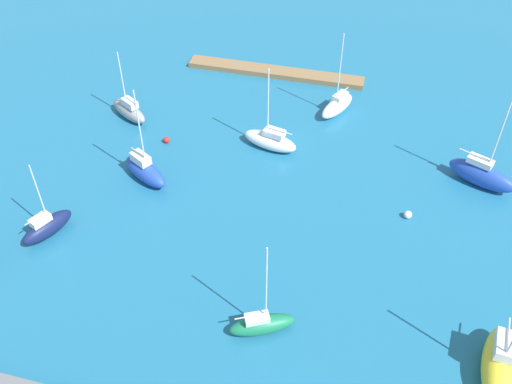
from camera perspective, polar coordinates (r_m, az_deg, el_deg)
water at (r=63.83m, az=2.17°, el=4.61°), size 160.00×160.00×0.00m
pier_dock at (r=76.62m, az=1.93°, el=11.94°), size 23.32×2.41×0.67m
sailboat_blue_off_beacon at (r=59.75m, az=-11.07°, el=2.15°), size 6.29×4.84×10.95m
sailboat_white_far_south at (r=62.94m, az=1.45°, el=5.22°), size 6.59×3.57×9.83m
sailboat_green_outer_mooring at (r=46.23m, az=0.60°, el=-13.10°), size 5.52×3.88×9.74m
sailboat_navy_east_end at (r=56.39m, az=-20.22°, el=-3.24°), size 3.71×5.52×8.19m
sailboat_yellow_by_breakwater at (r=47.32m, az=23.20°, el=-15.48°), size 3.18×7.05×10.57m
sailboat_gray_center_basin at (r=69.29m, az=-12.60°, el=8.00°), size 5.92×4.55×8.50m
sailboat_blue_inner_mooring at (r=62.31m, az=21.68°, el=1.67°), size 7.15×4.64×11.90m
sailboat_white_mid_basin at (r=69.23m, az=8.15°, el=8.59°), size 4.12×5.95×10.39m
mooring_buoy_white at (r=56.87m, az=14.98°, el=-2.21°), size 0.79×0.79×0.79m
mooring_buoy_red at (r=64.91m, az=-8.97°, el=5.18°), size 0.71×0.71×0.71m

